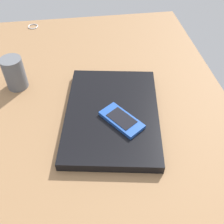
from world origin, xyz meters
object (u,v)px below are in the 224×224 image
object	(u,v)px
laptop_closed	(112,114)
key_ring	(33,26)
cell_phone_on_laptop	(122,120)
pen_cup	(14,73)

from	to	relation	value
laptop_closed	key_ring	size ratio (longest dim) A/B	8.78
cell_phone_on_laptop	pen_cup	xyz separation A→B (cm)	(20.85, 28.28, 1.87)
laptop_closed	cell_phone_on_laptop	size ratio (longest dim) A/B	2.73
laptop_closed	pen_cup	xyz separation A→B (cm)	(16.82, 26.39, 3.64)
laptop_closed	cell_phone_on_laptop	xyz separation A→B (cm)	(-4.03, -1.89, 1.77)
pen_cup	key_ring	xyz separation A→B (cm)	(36.05, -2.15, -4.70)
cell_phone_on_laptop	key_ring	bearing A→B (deg)	24.66
key_ring	cell_phone_on_laptop	bearing A→B (deg)	-155.34
cell_phone_on_laptop	laptop_closed	bearing A→B (deg)	25.07
pen_cup	key_ring	distance (cm)	36.42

